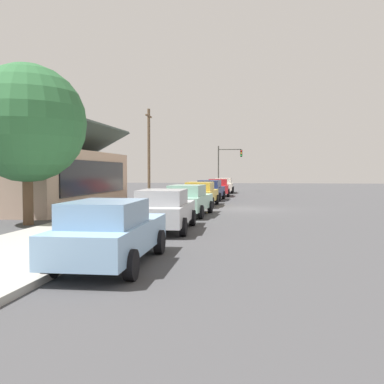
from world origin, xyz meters
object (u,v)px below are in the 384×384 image
utility_pole_wooden (149,152)px  fire_hydrant_red (188,196)px  car_seafoam (189,200)px  car_cherry (218,187)px  shade_tree (27,124)px  car_skyblue (110,232)px  car_silver (164,209)px  car_navy (210,190)px  car_mustard (201,194)px  car_ivory (224,185)px  traffic_light_main (228,161)px

utility_pole_wooden → fire_hydrant_red: 6.95m
car_seafoam → car_cherry: size_ratio=1.06×
shade_tree → fire_hydrant_red: shade_tree is taller
car_skyblue → car_silver: bearing=-1.0°
car_navy → car_skyblue: bearing=-177.4°
car_mustard → shade_tree: 13.14m
car_silver → fire_hydrant_red: bearing=3.4°
car_skyblue → shade_tree: 10.14m
car_ivory → car_seafoam: bearing=178.6°
car_skyblue → traffic_light_main: traffic_light_main is taller
traffic_light_main → utility_pole_wooden: utility_pole_wooden is taller
car_cherry → fire_hydrant_red: (-8.90, 1.45, -0.32)m
car_skyblue → shade_tree: shade_tree is taller
car_skyblue → traffic_light_main: bearing=-1.5°
car_skyblue → car_seafoam: 12.12m
car_silver → car_ivory: size_ratio=1.11×
shade_tree → utility_pole_wooden: utility_pole_wooden is taller
car_silver → car_seafoam: bearing=-2.6°
car_skyblue → car_seafoam: size_ratio=0.99×
car_cherry → shade_tree: bearing=162.1°
car_skyblue → traffic_light_main: 40.27m
car_silver → car_seafoam: same height
car_mustard → shade_tree: size_ratio=0.71×
car_cherry → shade_tree: 23.93m
traffic_light_main → fire_hydrant_red: (-18.93, 1.66, -2.99)m
car_seafoam → car_cherry: bearing=2.8°
car_silver → utility_pole_wooden: (19.46, 5.43, 3.11)m
car_skyblue → car_silver: same height
car_skyblue → shade_tree: (7.28, 6.14, 3.48)m
car_navy → fire_hydrant_red: size_ratio=6.75×
car_mustard → car_cherry: size_ratio=1.03×
car_silver → car_seafoam: size_ratio=1.00×
car_seafoam → traffic_light_main: size_ratio=0.95×
car_mustard → car_seafoam: bearing=-177.5°
utility_pole_wooden → traffic_light_main: bearing=-21.4°
car_skyblue → car_seafoam: (12.12, -0.03, 0.00)m
utility_pole_wooden → car_silver: bearing=-164.4°
fire_hydrant_red → shade_tree: bearing=161.5°
fire_hydrant_red → traffic_light_main: bearing=-5.0°
fire_hydrant_red → car_skyblue: bearing=-176.1°
car_ivory → shade_tree: 29.90m
traffic_light_main → fire_hydrant_red: bearing=175.0°
fire_hydrant_red → car_ivory: bearing=-5.7°
car_seafoam → car_navy: bearing=3.5°
car_seafoam → car_ivory: same height
car_skyblue → car_mustard: (18.45, 0.14, 0.00)m
traffic_light_main → fire_hydrant_red: traffic_light_main is taller
car_cherry → car_navy: bearing=175.7°
shade_tree → car_seafoam: bearing=-51.9°
car_mustard → fire_hydrant_red: size_ratio=6.77×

